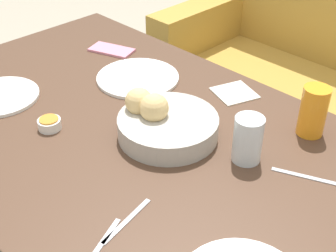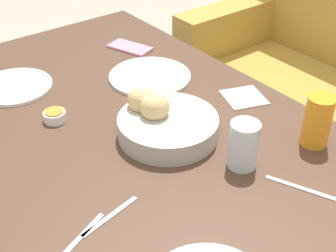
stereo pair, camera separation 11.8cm
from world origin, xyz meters
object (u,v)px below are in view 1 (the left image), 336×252
(spoon_coffee, at_px, (127,221))
(plate_near_left, at_px, (0,96))
(plate_far_center, at_px, (138,78))
(jam_bowl_honey, at_px, (50,124))
(napkin, at_px, (235,93))
(cell_phone, at_px, (112,50))
(knife_silver, at_px, (315,179))
(couch, at_px, (332,111))
(bread_basket, at_px, (164,123))
(juice_glass, at_px, (313,111))
(water_tumbler, at_px, (248,139))

(spoon_coffee, bearing_deg, plate_near_left, 174.94)
(plate_far_center, distance_m, jam_bowl_honey, 0.34)
(plate_near_left, bearing_deg, napkin, 47.40)
(plate_near_left, xyz_separation_m, cell_phone, (-0.02, 0.43, -0.00))
(plate_far_center, distance_m, knife_silver, 0.64)
(couch, xyz_separation_m, bread_basket, (-0.01, -0.99, 0.41))
(couch, xyz_separation_m, plate_far_center, (-0.27, -0.84, 0.38))
(juice_glass, relative_size, jam_bowl_honey, 2.19)
(bread_basket, height_order, plate_near_left, bread_basket)
(juice_glass, xyz_separation_m, cell_phone, (-0.74, -0.06, -0.06))
(cell_phone, bearing_deg, jam_bowl_honey, -58.53)
(bread_basket, bearing_deg, cell_phone, 155.77)
(napkin, bearing_deg, juice_glass, -4.27)
(water_tumbler, height_order, knife_silver, water_tumbler)
(water_tumbler, relative_size, spoon_coffee, 0.78)
(water_tumbler, distance_m, cell_phone, 0.71)
(plate_near_left, xyz_separation_m, juice_glass, (0.72, 0.48, 0.06))
(jam_bowl_honey, distance_m, knife_silver, 0.68)
(knife_silver, bearing_deg, spoon_coffee, -117.57)
(water_tumbler, bearing_deg, plate_far_center, 170.59)
(water_tumbler, height_order, napkin, water_tumbler)
(plate_far_center, bearing_deg, juice_glass, 13.34)
(water_tumbler, xyz_separation_m, jam_bowl_honey, (-0.44, -0.26, -0.04))
(spoon_coffee, height_order, cell_phone, cell_phone)
(napkin, distance_m, cell_phone, 0.49)
(water_tumbler, height_order, spoon_coffee, water_tumbler)
(knife_silver, xyz_separation_m, spoon_coffee, (-0.20, -0.39, 0.00))
(plate_far_center, height_order, napkin, plate_far_center)
(juice_glass, distance_m, cell_phone, 0.74)
(cell_phone, bearing_deg, knife_silver, -6.42)
(juice_glass, relative_size, spoon_coffee, 0.89)
(jam_bowl_honey, bearing_deg, bread_basket, 39.95)
(knife_silver, height_order, napkin, napkin)
(cell_phone, bearing_deg, couch, 57.74)
(cell_phone, bearing_deg, plate_near_left, -87.74)
(juice_glass, height_order, cell_phone, juice_glass)
(water_tumbler, bearing_deg, juice_glass, 76.56)
(juice_glass, bearing_deg, knife_silver, -54.18)
(couch, height_order, knife_silver, couch)
(napkin, bearing_deg, plate_far_center, -151.50)
(bread_basket, bearing_deg, jam_bowl_honey, -140.05)
(water_tumbler, distance_m, knife_silver, 0.18)
(jam_bowl_honey, xyz_separation_m, cell_phone, (-0.25, 0.41, -0.01))
(spoon_coffee, bearing_deg, knife_silver, 62.43)
(bread_basket, relative_size, knife_silver, 1.37)
(water_tumbler, bearing_deg, cell_phone, 167.88)
(couch, height_order, cell_phone, couch)
(jam_bowl_honey, relative_size, cell_phone, 0.36)
(plate_near_left, height_order, knife_silver, plate_near_left)
(spoon_coffee, relative_size, napkin, 1.04)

